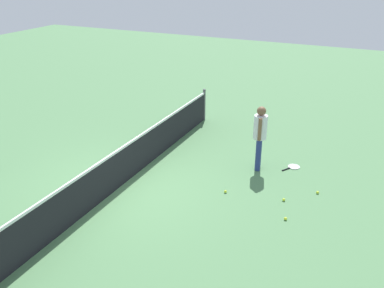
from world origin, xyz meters
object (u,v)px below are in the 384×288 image
(tennis_racket_near_player, at_px, (293,167))
(tennis_ball_baseline, at_px, (225,192))
(player_near_side, at_px, (260,133))
(tennis_ball_near_player, at_px, (286,219))
(tennis_ball_midcourt, at_px, (284,200))
(tennis_ball_by_net, at_px, (318,192))

(tennis_racket_near_player, bearing_deg, tennis_ball_baseline, 149.96)
(player_near_side, distance_m, tennis_ball_baseline, 1.85)
(tennis_ball_near_player, distance_m, tennis_ball_midcourt, 0.76)
(tennis_racket_near_player, xyz_separation_m, tennis_ball_baseline, (-1.98, 1.15, 0.02))
(tennis_ball_midcourt, height_order, tennis_ball_baseline, same)
(tennis_ball_near_player, bearing_deg, tennis_ball_baseline, 71.78)
(tennis_ball_near_player, relative_size, tennis_ball_midcourt, 1.00)
(tennis_racket_near_player, bearing_deg, tennis_ball_midcourt, -174.04)
(tennis_ball_by_net, bearing_deg, tennis_racket_near_player, 36.71)
(tennis_ball_midcourt, bearing_deg, tennis_ball_baseline, 99.50)
(tennis_ball_by_net, height_order, tennis_ball_midcourt, same)
(tennis_ball_near_player, distance_m, tennis_ball_baseline, 1.63)
(tennis_racket_near_player, distance_m, tennis_ball_midcourt, 1.77)
(tennis_ball_near_player, distance_m, tennis_ball_by_net, 1.45)
(tennis_ball_near_player, height_order, tennis_ball_by_net, same)
(tennis_ball_by_net, relative_size, tennis_ball_midcourt, 1.00)
(tennis_ball_by_net, bearing_deg, tennis_ball_baseline, 114.08)
(player_near_side, xyz_separation_m, tennis_ball_by_net, (-0.66, -1.66, -0.98))
(tennis_ball_near_player, bearing_deg, player_near_side, 31.16)
(tennis_ball_by_net, xyz_separation_m, tennis_ball_midcourt, (-0.66, 0.64, 0.00))
(tennis_ball_baseline, bearing_deg, tennis_ball_by_net, -65.92)
(tennis_ball_midcourt, xyz_separation_m, tennis_ball_baseline, (-0.22, 1.33, 0.00))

